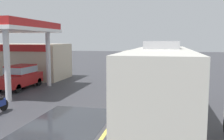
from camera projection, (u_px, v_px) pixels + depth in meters
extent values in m
plane|color=#38383D|center=(145.00, 74.00, 27.63)|extent=(120.00, 120.00, 0.00)
cube|color=#D8CC4C|center=(140.00, 82.00, 22.78)|extent=(0.16, 50.00, 0.01)
cube|color=#26282D|center=(66.00, 124.00, 11.15)|extent=(3.45, 5.79, 0.01)
cube|color=silver|center=(161.00, 80.00, 11.60)|extent=(2.50, 11.00, 2.90)
cube|color=orange|center=(160.00, 104.00, 11.72)|extent=(2.54, 11.04, 0.56)
cube|color=#8C9EAD|center=(156.00, 92.00, 6.26)|extent=(2.30, 0.10, 1.40)
cube|color=#8C9EAD|center=(134.00, 70.00, 11.81)|extent=(0.06, 9.35, 1.10)
cube|color=#8C9EAD|center=(190.00, 71.00, 11.27)|extent=(0.06, 9.35, 1.10)
cube|color=white|center=(156.00, 64.00, 6.18)|extent=(1.75, 0.08, 0.32)
cube|color=#B2B2B7|center=(162.00, 45.00, 12.38)|extent=(1.60, 2.80, 0.36)
cylinder|color=black|center=(123.00, 139.00, 8.21)|extent=(0.30, 1.00, 1.00)
cylinder|color=black|center=(143.00, 94.00, 15.19)|extent=(0.30, 1.00, 1.00)
cylinder|color=black|center=(181.00, 95.00, 14.72)|extent=(0.30, 1.00, 1.00)
cylinder|color=silver|center=(7.00, 64.00, 15.14)|extent=(0.36, 0.36, 4.60)
cylinder|color=silver|center=(48.00, 58.00, 20.38)|extent=(0.36, 0.36, 4.60)
cube|color=beige|center=(30.00, 61.00, 24.64)|extent=(7.00, 4.40, 3.40)
cube|color=#B21E1E|center=(16.00, 48.00, 22.31)|extent=(6.30, 0.10, 0.60)
cube|color=maroon|center=(20.00, 80.00, 19.35)|extent=(1.70, 4.20, 0.80)
cube|color=maroon|center=(21.00, 70.00, 19.45)|extent=(1.50, 2.31, 0.70)
cube|color=#8C9EAD|center=(21.00, 70.00, 19.45)|extent=(1.53, 2.35, 0.49)
cylinder|color=black|center=(18.00, 89.00, 17.78)|extent=(0.20, 0.64, 0.64)
cylinder|color=black|center=(22.00, 81.00, 21.01)|extent=(0.20, 0.64, 0.64)
cylinder|color=black|center=(39.00, 82.00, 20.69)|extent=(0.20, 0.64, 0.64)
cube|color=#BFB799|center=(133.00, 59.00, 31.73)|extent=(2.00, 6.00, 2.10)
cube|color=#8C9EAD|center=(133.00, 56.00, 31.68)|extent=(2.04, 5.10, 0.80)
cube|color=#2D2D33|center=(129.00, 68.00, 28.87)|extent=(1.90, 0.16, 0.36)
cylinder|color=black|center=(123.00, 68.00, 30.09)|extent=(0.22, 0.76, 0.76)
cylinder|color=black|center=(138.00, 69.00, 29.72)|extent=(0.22, 0.76, 0.76)
cylinder|color=black|center=(128.00, 65.00, 33.97)|extent=(0.22, 0.76, 0.76)
cylinder|color=black|center=(141.00, 66.00, 33.60)|extent=(0.22, 0.76, 0.76)
cylinder|color=black|center=(4.00, 105.00, 13.30)|extent=(0.10, 0.60, 0.60)
cylinder|color=#33333F|center=(18.00, 83.00, 19.39)|extent=(0.14, 0.14, 0.82)
cylinder|color=#33333F|center=(20.00, 84.00, 19.35)|extent=(0.14, 0.14, 0.82)
cube|color=silver|center=(19.00, 74.00, 19.29)|extent=(0.36, 0.22, 0.60)
sphere|color=tan|center=(19.00, 69.00, 19.24)|extent=(0.22, 0.22, 0.22)
cylinder|color=silver|center=(16.00, 75.00, 19.35)|extent=(0.09, 0.09, 0.58)
cylinder|color=silver|center=(22.00, 75.00, 19.25)|extent=(0.09, 0.09, 0.58)
cylinder|color=#33333F|center=(21.00, 82.00, 19.93)|extent=(0.14, 0.14, 0.82)
cylinder|color=#33333F|center=(23.00, 82.00, 19.89)|extent=(0.14, 0.14, 0.82)
cube|color=#3359B2|center=(22.00, 73.00, 19.83)|extent=(0.36, 0.22, 0.60)
sphere|color=tan|center=(22.00, 68.00, 19.78)|extent=(0.22, 0.22, 0.22)
cylinder|color=#3359B2|center=(19.00, 74.00, 19.89)|extent=(0.09, 0.09, 0.58)
cylinder|color=#3359B2|center=(25.00, 74.00, 19.79)|extent=(0.09, 0.09, 0.58)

